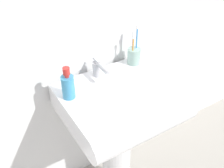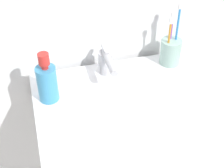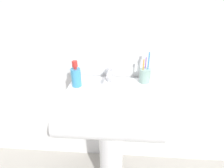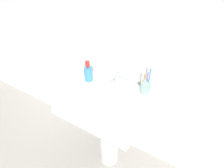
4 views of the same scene
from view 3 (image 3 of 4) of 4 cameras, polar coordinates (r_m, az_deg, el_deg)
wall_back at (r=1.13m, az=0.66°, el=22.24°), size 5.00×0.05×2.40m
sink_pedestal at (r=1.31m, az=-0.27°, el=-20.47°), size 0.17×0.17×0.67m
sink_basin at (r=1.01m, az=-0.52°, el=-7.55°), size 0.54×0.49×0.13m
faucet at (r=1.12m, az=-0.95°, el=3.15°), size 0.04×0.14×0.10m
toothbrush_cup at (r=1.13m, az=10.68°, el=2.89°), size 0.07×0.07×0.22m
soap_bottle at (r=1.08m, az=-11.65°, el=2.47°), size 0.06×0.06×0.16m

